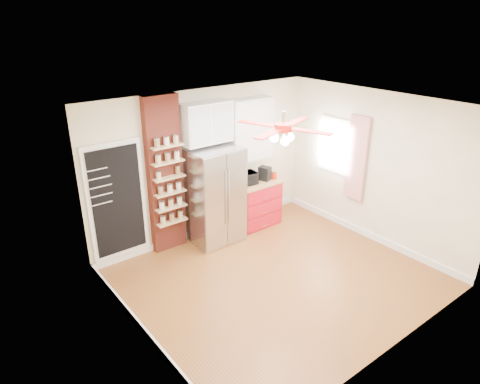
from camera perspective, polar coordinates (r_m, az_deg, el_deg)
floor at (r=6.91m, az=4.98°, el=-11.34°), size 4.50×4.50×0.00m
ceiling at (r=5.84m, az=5.90°, el=11.14°), size 4.50×4.50×0.00m
wall_back at (r=7.73m, az=-4.73°, el=3.71°), size 4.50×0.02×2.70m
wall_front at (r=5.16m, az=20.82°, el=-8.14°), size 4.50×0.02×2.70m
wall_left at (r=5.14m, az=-13.50°, el=-7.28°), size 0.02×4.00×2.70m
wall_right at (r=7.87m, az=17.53°, el=3.06°), size 0.02×4.00×2.70m
chalkboard at (r=7.07m, az=-16.07°, el=-1.19°), size 0.95×0.05×1.95m
brick_pillar at (r=7.26m, az=-9.99°, el=2.15°), size 0.60×0.16×2.70m
fridge at (r=7.58m, az=-3.40°, el=-0.48°), size 0.90×0.70×1.75m
upper_glass_cabinet at (r=7.33m, az=-4.51°, el=9.19°), size 0.90×0.35×0.70m
red_cabinet at (r=8.33m, az=1.98°, el=-1.43°), size 0.94×0.64×0.90m
upper_shelf_unit at (r=7.98m, az=1.33°, el=8.33°), size 0.90×0.30×1.15m
window at (r=8.31m, az=12.59°, el=6.06°), size 0.04×0.75×1.05m
curtain at (r=7.98m, az=15.29°, el=4.34°), size 0.06×0.40×1.55m
ceiling_fan at (r=5.90m, az=5.79°, el=8.52°), size 1.40×1.40×0.44m
toaster_oven at (r=7.96m, az=0.74°, el=1.81°), size 0.44×0.33×0.23m
coffee_maker at (r=8.18m, az=3.31°, el=2.49°), size 0.23×0.26×0.26m
canister_left at (r=8.26m, az=4.60°, el=2.24°), size 0.11×0.11×0.15m
canister_right at (r=8.40m, az=3.71°, el=2.52°), size 0.10×0.10×0.12m
pantry_jar_oats at (r=7.05m, az=-10.81°, el=2.16°), size 0.08×0.08×0.12m
pantry_jar_beans at (r=7.21m, az=-8.30°, el=2.86°), size 0.08×0.08×0.13m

